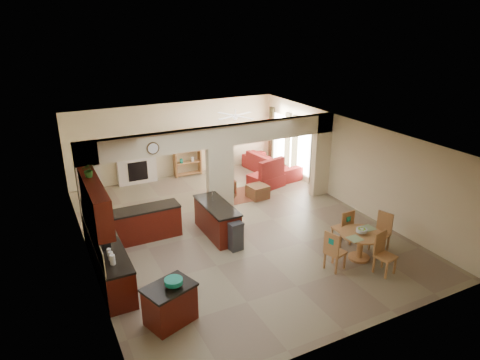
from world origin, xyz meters
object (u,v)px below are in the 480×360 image
kitchen_island (170,304)px  armchair (223,187)px  dining_table (360,242)px  sofa (271,164)px

kitchen_island → armchair: bearing=36.8°
kitchen_island → dining_table: size_ratio=1.08×
sofa → armchair: size_ratio=3.69×
kitchen_island → dining_table: bearing=-17.3°
kitchen_island → sofa: bearing=27.5°
kitchen_island → dining_table: kitchen_island is taller
sofa → armchair: sofa is taller
sofa → kitchen_island: bearing=129.9°
sofa → armchair: (-2.61, -1.25, -0.06)m
dining_table → kitchen_island: bearing=-178.2°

